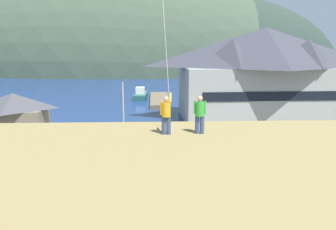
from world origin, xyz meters
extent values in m
plane|color=#66604C|center=(0.00, 0.00, 0.00)|extent=(600.00, 600.00, 0.00)
cube|color=gray|center=(0.00, 5.00, 0.05)|extent=(40.00, 20.00, 0.10)
cube|color=navy|center=(0.00, 60.00, 0.01)|extent=(360.00, 84.00, 0.03)
ellipsoid|color=#42513D|center=(-20.14, 121.82, 0.00)|extent=(144.37, 73.73, 67.83)
ellipsoid|color=#42513D|center=(-11.71, 108.78, 0.00)|extent=(134.97, 70.40, 72.94)
ellipsoid|color=#2D3D33|center=(17.18, 108.93, 0.00)|extent=(104.96, 56.16, 56.88)
cube|color=#999E99|center=(13.41, 21.56, 3.51)|extent=(21.67, 11.64, 7.01)
cube|color=black|center=(13.58, 16.02, 3.86)|extent=(18.13, 0.63, 1.10)
pyramid|color=#3D3D47|center=(13.41, 21.56, 9.49)|extent=(22.98, 12.78, 4.95)
pyramid|color=#3D3D47|center=(8.67, 19.49, 8.76)|extent=(6.23, 6.23, 3.46)
pyramid|color=#3D3D47|center=(18.27, 19.78, 8.76)|extent=(6.23, 6.23, 3.46)
cube|color=#756B5B|center=(-14.11, 8.80, 1.98)|extent=(5.73, 4.45, 3.97)
pyramid|color=#47474C|center=(-14.11, 8.80, 4.69)|extent=(6.20, 4.88, 1.45)
cube|color=black|center=(-13.99, 6.70, 1.39)|extent=(1.10, 0.12, 2.78)
cube|color=#70604C|center=(-0.13, 35.42, 0.35)|extent=(3.20, 14.73, 0.70)
cube|color=#23564C|center=(-3.58, 39.13, 0.45)|extent=(2.42, 7.02, 0.90)
cube|color=#33665B|center=(-3.58, 39.13, 0.98)|extent=(2.35, 6.81, 0.16)
cube|color=silver|center=(-3.60, 38.61, 1.61)|extent=(1.62, 2.13, 1.10)
cube|color=#236633|center=(-3.58, 7.49, 0.82)|extent=(4.27, 1.96, 0.80)
cube|color=#1E562B|center=(-3.73, 7.48, 1.57)|extent=(2.16, 1.68, 0.70)
cube|color=black|center=(-3.73, 7.48, 1.54)|extent=(2.20, 1.72, 0.32)
cylinder|color=black|center=(-2.18, 6.62, 0.42)|extent=(0.65, 0.25, 0.64)
cylinder|color=black|center=(-2.25, 8.46, 0.42)|extent=(0.65, 0.25, 0.64)
cylinder|color=black|center=(-4.91, 6.52, 0.42)|extent=(0.65, 0.25, 0.64)
cylinder|color=black|center=(-4.98, 8.35, 0.42)|extent=(0.65, 0.25, 0.64)
cube|color=red|center=(5.46, 1.30, 0.82)|extent=(4.28, 1.99, 0.80)
cube|color=#B11A15|center=(5.31, 1.31, 1.57)|extent=(2.17, 1.70, 0.70)
cube|color=black|center=(5.31, 1.31, 1.54)|extent=(2.22, 1.73, 0.32)
cylinder|color=black|center=(6.78, 0.32, 0.42)|extent=(0.65, 0.25, 0.64)
cylinder|color=black|center=(6.87, 2.16, 0.42)|extent=(0.65, 0.25, 0.64)
cylinder|color=black|center=(4.05, 0.45, 0.42)|extent=(0.65, 0.25, 0.64)
cylinder|color=black|center=(4.14, 2.28, 0.42)|extent=(0.65, 0.25, 0.64)
cube|color=red|center=(-3.33, -0.12, 0.82)|extent=(4.22, 1.85, 0.80)
cube|color=#B11A15|center=(-3.18, -0.13, 1.57)|extent=(2.12, 1.62, 0.70)
cube|color=black|center=(-3.18, -0.13, 1.54)|extent=(2.16, 1.66, 0.32)
cylinder|color=black|center=(-4.69, 0.81, 0.42)|extent=(0.64, 0.23, 0.64)
cylinder|color=black|center=(-4.71, -1.03, 0.42)|extent=(0.64, 0.23, 0.64)
cylinder|color=black|center=(-1.96, 0.78, 0.42)|extent=(0.64, 0.23, 0.64)
cylinder|color=black|center=(-1.98, -1.06, 0.42)|extent=(0.64, 0.23, 0.64)
cube|color=#1E562B|center=(11.64, -0.63, 1.57)|extent=(2.14, 1.65, 0.70)
cube|color=black|center=(11.64, -0.63, 1.54)|extent=(2.18, 1.68, 0.32)
cylinder|color=black|center=(10.45, -1.57, 0.42)|extent=(0.64, 0.23, 0.64)
cylinder|color=black|center=(10.41, 0.26, 0.42)|extent=(0.64, 0.23, 0.64)
cube|color=silver|center=(-10.93, -0.14, 0.82)|extent=(4.23, 1.87, 0.80)
cube|color=beige|center=(-10.78, -0.15, 1.57)|extent=(2.13, 1.64, 0.70)
cube|color=black|center=(-10.78, -0.15, 1.54)|extent=(2.17, 1.67, 0.32)
cylinder|color=black|center=(-9.55, 0.75, 0.42)|extent=(0.64, 0.23, 0.64)
cylinder|color=black|center=(-9.58, -1.09, 0.42)|extent=(0.64, 0.23, 0.64)
cylinder|color=#ADADB2|center=(-4.13, 10.50, 3.13)|extent=(0.16, 0.16, 6.06)
cube|color=#4C4C51|center=(-4.13, 10.85, 6.06)|extent=(0.24, 0.70, 0.20)
cylinder|color=#384770|center=(-0.62, -7.66, 6.25)|extent=(0.20, 0.20, 0.82)
cylinder|color=#384770|center=(-0.40, -7.67, 6.25)|extent=(0.20, 0.20, 0.82)
cylinder|color=gold|center=(-0.51, -7.66, 6.98)|extent=(0.40, 0.40, 0.64)
sphere|color=tan|center=(-0.51, -7.66, 7.46)|extent=(0.24, 0.24, 0.24)
cylinder|color=gold|center=(-0.32, -7.49, 7.48)|extent=(0.14, 0.56, 0.43)
cylinder|color=gold|center=(-0.73, -7.65, 7.05)|extent=(0.11, 0.11, 0.60)
cylinder|color=#384770|center=(0.91, -7.58, 6.25)|extent=(0.20, 0.20, 0.82)
cylinder|color=#384770|center=(1.12, -7.61, 6.25)|extent=(0.20, 0.20, 0.82)
cylinder|color=green|center=(1.02, -7.59, 6.98)|extent=(0.40, 0.40, 0.64)
sphere|color=tan|center=(1.02, -7.59, 7.46)|extent=(0.24, 0.24, 0.24)
cylinder|color=green|center=(0.80, -7.56, 7.05)|extent=(0.11, 0.11, 0.60)
cylinder|color=green|center=(1.23, -7.63, 7.05)|extent=(0.11, 0.11, 0.60)
cylinder|color=silver|center=(-0.56, -4.70, 11.88)|extent=(0.61, 5.45, 12.09)
camera|label=1|loc=(-1.04, -22.47, 9.85)|focal=36.07mm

